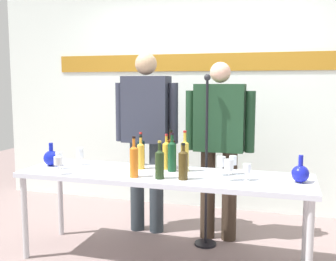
{
  "coord_description": "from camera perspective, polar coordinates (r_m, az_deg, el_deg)",
  "views": [
    {
      "loc": [
        0.95,
        -3.05,
        1.49
      ],
      "look_at": [
        0.0,
        0.15,
        1.09
      ],
      "focal_mm": 42.58,
      "sensor_mm": 36.0,
      "label": 1
    }
  ],
  "objects": [
    {
      "name": "ground_plane",
      "position": [
        3.52,
        -0.73,
        -18.12
      ],
      "size": [
        10.0,
        10.0,
        0.0
      ],
      "primitive_type": "plane",
      "color": "gray"
    },
    {
      "name": "back_wall",
      "position": [
        4.73,
        4.98,
        7.0
      ],
      "size": [
        5.24,
        0.11,
        3.0
      ],
      "color": "white",
      "rests_on": "ground"
    },
    {
      "name": "display_table",
      "position": [
        3.29,
        -0.75,
        -7.16
      ],
      "size": [
        2.39,
        0.66,
        0.75
      ],
      "color": "silver",
      "rests_on": "ground"
    },
    {
      "name": "decanter_blue_left",
      "position": [
        3.72,
        -16.36,
        -3.76
      ],
      "size": [
        0.14,
        0.14,
        0.21
      ],
      "color": "#131FAD",
      "rests_on": "display_table"
    },
    {
      "name": "decanter_blue_right",
      "position": [
        3.14,
        18.41,
        -5.83
      ],
      "size": [
        0.13,
        0.13,
        0.21
      ],
      "color": "#161EB3",
      "rests_on": "display_table"
    },
    {
      "name": "presenter_left",
      "position": [
        3.92,
        -3.11,
        0.16
      ],
      "size": [
        0.64,
        0.22,
        1.78
      ],
      "color": "#2E373E",
      "rests_on": "ground"
    },
    {
      "name": "presenter_right",
      "position": [
        3.75,
        7.36,
        -1.15
      ],
      "size": [
        0.65,
        0.22,
        1.68
      ],
      "color": "#392C20",
      "rests_on": "ground"
    },
    {
      "name": "wine_bottle_0",
      "position": [
        3.33,
        0.57,
        -3.52
      ],
      "size": [
        0.07,
        0.07,
        0.32
      ],
      "color": "#124022",
      "rests_on": "display_table"
    },
    {
      "name": "wine_bottle_1",
      "position": [
        3.05,
        2.18,
        -4.76
      ],
      "size": [
        0.07,
        0.07,
        0.28
      ],
      "color": "#423212",
      "rests_on": "display_table"
    },
    {
      "name": "wine_bottle_2",
      "position": [
        3.08,
        -1.21,
        -4.67
      ],
      "size": [
        0.07,
        0.07,
        0.3
      ],
      "color": "#213418",
      "rests_on": "display_table"
    },
    {
      "name": "wine_bottle_3",
      "position": [
        3.44,
        -3.92,
        -3.47
      ],
      "size": [
        0.06,
        0.06,
        0.29
      ],
      "color": "gold",
      "rests_on": "display_table"
    },
    {
      "name": "wine_bottle_4",
      "position": [
        3.42,
        -0.23,
        -3.42
      ],
      "size": [
        0.07,
        0.07,
        0.3
      ],
      "color": "gold",
      "rests_on": "display_table"
    },
    {
      "name": "wine_bottle_5",
      "position": [
        3.14,
        -4.89,
        -4.27
      ],
      "size": [
        0.07,
        0.07,
        0.32
      ],
      "color": "orange",
      "rests_on": "display_table"
    },
    {
      "name": "wine_bottle_6",
      "position": [
        3.6,
        -3.9,
        -2.95
      ],
      "size": [
        0.07,
        0.07,
        0.3
      ],
      "color": "black",
      "rests_on": "display_table"
    },
    {
      "name": "wine_bottle_7",
      "position": [
        3.33,
        2.41,
        -3.47
      ],
      "size": [
        0.07,
        0.07,
        0.34
      ],
      "color": "gold",
      "rests_on": "display_table"
    },
    {
      "name": "wine_bottle_8",
      "position": [
        3.5,
        0.4,
        -3.0
      ],
      "size": [
        0.07,
        0.07,
        0.33
      ],
      "color": "#331605",
      "rests_on": "display_table"
    },
    {
      "name": "wine_glass_left_0",
      "position": [
        3.34,
        -15.44,
        -4.26
      ],
      "size": [
        0.07,
        0.07,
        0.15
      ],
      "color": "white",
      "rests_on": "display_table"
    },
    {
      "name": "wine_glass_left_1",
      "position": [
        3.69,
        -12.46,
        -3.19
      ],
      "size": [
        0.06,
        0.06,
        0.15
      ],
      "color": "white",
      "rests_on": "display_table"
    },
    {
      "name": "wine_glass_left_2",
      "position": [
        3.56,
        -15.36,
        -3.66
      ],
      "size": [
        0.06,
        0.06,
        0.15
      ],
      "color": "white",
      "rests_on": "display_table"
    },
    {
      "name": "wine_glass_right_0",
      "position": [
        3.27,
        9.29,
        -4.3
      ],
      "size": [
        0.06,
        0.06,
        0.15
      ],
      "color": "white",
      "rests_on": "display_table"
    },
    {
      "name": "wine_glass_right_1",
      "position": [
        3.22,
        7.64,
        -4.48
      ],
      "size": [
        0.07,
        0.07,
        0.15
      ],
      "color": "white",
      "rests_on": "display_table"
    },
    {
      "name": "wine_glass_right_2",
      "position": [
        3.09,
        11.24,
        -5.38
      ],
      "size": [
        0.06,
        0.06,
        0.13
      ],
      "color": "white",
      "rests_on": "display_table"
    },
    {
      "name": "wine_glass_right_3",
      "position": [
        3.05,
        8.72,
        -4.98
      ],
      "size": [
        0.07,
        0.07,
        0.16
      ],
      "color": "white",
      "rests_on": "display_table"
    },
    {
      "name": "microphone_stand",
      "position": [
        3.67,
        5.47,
        -8.37
      ],
      "size": [
        0.2,
        0.2,
        1.56
      ],
      "color": "black",
      "rests_on": "ground"
    }
  ]
}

